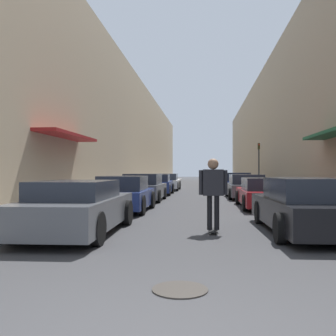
# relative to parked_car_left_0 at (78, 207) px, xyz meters

# --- Properties ---
(ground) EXTENTS (146.24, 146.24, 0.00)m
(ground) POSITION_rel_parked_car_left_0_xyz_m (2.66, 20.78, -0.62)
(ground) COLOR #38383A
(curb_strip_left) EXTENTS (1.80, 66.47, 0.12)m
(curb_strip_left) POSITION_rel_parked_car_left_0_xyz_m (-1.95, 27.42, -0.56)
(curb_strip_left) COLOR gray
(curb_strip_left) RESTS_ON ground
(curb_strip_right) EXTENTS (1.80, 66.47, 0.12)m
(curb_strip_right) POSITION_rel_parked_car_left_0_xyz_m (7.27, 27.42, -0.56)
(curb_strip_right) COLOR gray
(curb_strip_right) RESTS_ON ground
(building_row_left) EXTENTS (4.90, 66.47, 9.97)m
(building_row_left) POSITION_rel_parked_car_left_0_xyz_m (-4.85, 27.42, 4.36)
(building_row_left) COLOR tan
(building_row_left) RESTS_ON ground
(building_row_right) EXTENTS (4.90, 66.47, 10.66)m
(building_row_right) POSITION_rel_parked_car_left_0_xyz_m (10.17, 27.42, 4.71)
(building_row_right) COLOR tan
(building_row_right) RESTS_ON ground
(parked_car_left_0) EXTENTS (1.93, 4.71, 1.26)m
(parked_car_left_0) POSITION_rel_parked_car_left_0_xyz_m (0.00, 0.00, 0.00)
(parked_car_left_0) COLOR #515459
(parked_car_left_0) RESTS_ON ground
(parked_car_left_1) EXTENTS (1.90, 3.95, 1.31)m
(parked_car_left_1) POSITION_rel_parked_car_left_0_xyz_m (0.03, 4.97, 0.01)
(parked_car_left_1) COLOR navy
(parked_car_left_1) RESTS_ON ground
(parked_car_left_2) EXTENTS (1.98, 4.19, 1.36)m
(parked_car_left_2) POSITION_rel_parked_car_left_0_xyz_m (-0.05, 9.90, 0.02)
(parked_car_left_2) COLOR #515459
(parked_car_left_2) RESTS_ON ground
(parked_car_left_3) EXTENTS (2.09, 4.06, 1.29)m
(parked_car_left_3) POSITION_rel_parked_car_left_0_xyz_m (-0.10, 15.00, 0.01)
(parked_car_left_3) COLOR navy
(parked_car_left_3) RESTS_ON ground
(parked_car_left_4) EXTENTS (2.07, 4.38, 1.30)m
(parked_car_left_4) POSITION_rel_parked_car_left_0_xyz_m (0.02, 20.55, 0.01)
(parked_car_left_4) COLOR silver
(parked_car_left_4) RESTS_ON ground
(parked_car_right_0) EXTENTS (1.88, 4.78, 1.32)m
(parked_car_right_0) POSITION_rel_parked_car_left_0_xyz_m (5.36, 0.59, 0.01)
(parked_car_right_0) COLOR black
(parked_car_right_0) RESTS_ON ground
(parked_car_right_1) EXTENTS (2.06, 4.75, 1.22)m
(parked_car_right_1) POSITION_rel_parked_car_left_0_xyz_m (5.42, 6.82, -0.03)
(parked_car_right_1) COLOR maroon
(parked_car_right_1) RESTS_ON ground
(parked_car_right_2) EXTENTS (2.03, 4.60, 1.31)m
(parked_car_right_2) POSITION_rel_parked_car_left_0_xyz_m (5.25, 12.23, 0.00)
(parked_car_right_2) COLOR #515459
(parked_car_right_2) RESTS_ON ground
(parked_car_right_3) EXTENTS (2.02, 4.81, 1.38)m
(parked_car_right_3) POSITION_rel_parked_car_left_0_xyz_m (5.24, 18.10, 0.04)
(parked_car_right_3) COLOR navy
(parked_car_right_3) RESTS_ON ground
(parked_car_right_4) EXTENTS (2.00, 4.41, 1.23)m
(parked_car_right_4) POSITION_rel_parked_car_left_0_xyz_m (5.21, 23.52, -0.03)
(parked_car_right_4) COLOR #232326
(parked_car_right_4) RESTS_ON ground
(skateboarder) EXTENTS (0.69, 0.78, 1.79)m
(skateboarder) POSITION_rel_parked_car_left_0_xyz_m (3.19, 0.44, 0.48)
(skateboarder) COLOR black
(skateboarder) RESTS_ON ground
(manhole_cover) EXTENTS (0.70, 0.70, 0.02)m
(manhole_cover) POSITION_rel_parked_car_left_0_xyz_m (2.67, -3.98, -0.61)
(manhole_cover) COLOR #332D28
(manhole_cover) RESTS_ON ground
(traffic_light) EXTENTS (0.16, 0.22, 3.46)m
(traffic_light) POSITION_rel_parked_car_left_0_xyz_m (7.02, 19.65, 1.63)
(traffic_light) COLOR #2D2D2D
(traffic_light) RESTS_ON curb_strip_right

